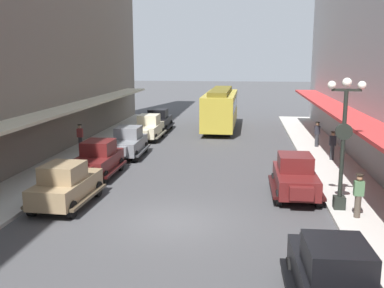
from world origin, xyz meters
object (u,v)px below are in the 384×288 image
at_px(parked_car_6, 148,127).
at_px(fire_hydrant, 66,168).
at_px(parked_car_2, 159,119).
at_px(parked_car_4, 295,175).
at_px(lamp_post_with_clock, 343,138).
at_px(pedestrian_4, 358,195).
at_px(pedestrian_1, 332,145).
at_px(parked_car_5, 128,142).
at_px(pedestrian_2, 80,137).
at_px(parked_car_0, 333,275).
at_px(pedestrian_3, 317,134).
at_px(streetcar, 220,107).
at_px(parked_car_1, 98,158).
at_px(parked_car_3, 66,184).

relative_size(parked_car_6, fire_hydrant, 5.20).
height_order(parked_car_2, parked_car_4, same).
distance_m(lamp_post_with_clock, pedestrian_4, 2.23).
height_order(pedestrian_1, pedestrian_4, same).
height_order(parked_car_5, pedestrian_2, parked_car_5).
relative_size(lamp_post_with_clock, pedestrian_1, 3.09).
bearing_deg(pedestrian_1, pedestrian_2, 176.82).
bearing_deg(pedestrian_2, fire_hydrant, -75.62).
distance_m(parked_car_0, parked_car_6, 23.93).
height_order(parked_car_2, pedestrian_3, parked_car_2).
xyz_separation_m(fire_hydrant, pedestrian_4, (13.23, -4.36, 0.45)).
distance_m(parked_car_0, parked_car_4, 9.18).
bearing_deg(fire_hydrant, parked_car_5, 71.72).
bearing_deg(streetcar, parked_car_0, -81.02).
bearing_deg(parked_car_5, pedestrian_4, -40.45).
bearing_deg(pedestrian_2, parked_car_4, -31.25).
xyz_separation_m(parked_car_4, pedestrian_4, (2.01, -2.85, 0.07)).
distance_m(parked_car_1, parked_car_4, 10.00).
bearing_deg(pedestrian_3, parked_car_6, 170.34).
bearing_deg(pedestrian_2, pedestrian_3, 11.02).
xyz_separation_m(parked_car_5, lamp_post_with_clock, (10.97, -8.82, 2.04)).
bearing_deg(parked_car_0, parked_car_2, 109.81).
bearing_deg(parked_car_2, parked_car_1, -91.11).
distance_m(streetcar, pedestrian_3, 10.10).
height_order(parked_car_0, pedestrian_1, parked_car_0).
bearing_deg(pedestrian_2, pedestrian_1, -3.18).
relative_size(lamp_post_with_clock, pedestrian_4, 3.09).
xyz_separation_m(parked_car_2, parked_car_6, (0.03, -4.14, 0.00)).
relative_size(parked_car_3, lamp_post_with_clock, 0.83).
distance_m(parked_car_3, parked_car_6, 15.31).
relative_size(pedestrian_3, pedestrian_4, 1.00).
distance_m(parked_car_4, pedestrian_2, 15.00).
distance_m(parked_car_4, pedestrian_3, 11.08).
xyz_separation_m(parked_car_2, streetcar, (5.11, 1.12, 0.96)).
height_order(parked_car_1, parked_car_3, same).
height_order(streetcar, pedestrian_3, streetcar).
xyz_separation_m(parked_car_4, pedestrian_1, (2.85, 6.91, 0.07)).
bearing_deg(parked_car_0, pedestrian_1, 79.75).
height_order(parked_car_0, lamp_post_with_clock, lamp_post_with_clock).
relative_size(parked_car_5, parked_car_6, 1.00).
bearing_deg(lamp_post_with_clock, parked_car_1, 160.06).
distance_m(parked_car_2, fire_hydrant, 15.56).
distance_m(parked_car_0, lamp_post_with_clock, 7.71).
height_order(parked_car_0, parked_car_3, same).
xyz_separation_m(parked_car_5, fire_hydrant, (-1.78, -5.40, -0.38)).
distance_m(pedestrian_2, pedestrian_4, 18.26).
relative_size(fire_hydrant, pedestrian_1, 0.49).
height_order(pedestrian_1, pedestrian_3, same).
height_order(parked_car_4, fire_hydrant, parked_car_4).
xyz_separation_m(parked_car_6, pedestrian_1, (12.30, -5.91, 0.07)).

